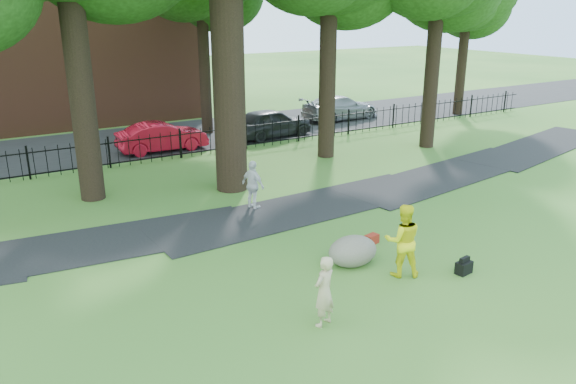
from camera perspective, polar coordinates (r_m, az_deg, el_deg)
ground at (r=14.63m, az=6.53°, el=-6.90°), size 120.00×120.00×0.00m
footpath at (r=18.10m, az=1.49°, el=-1.72°), size 36.07×3.85×0.03m
street at (r=28.31m, az=-13.75°, el=5.16°), size 80.00×7.00×0.02m
iron_fence at (r=24.48m, az=-10.90°, el=4.78°), size 44.00×0.04×1.20m
brick_building at (r=34.61m, az=-25.48°, el=16.33°), size 18.00×8.00×12.00m
woman at (r=11.49m, az=3.68°, el=-10.04°), size 0.64×0.53×1.52m
man at (r=13.70m, az=11.58°, el=-4.83°), size 1.11×1.03×1.82m
pedestrian at (r=17.89m, az=-3.57°, el=0.70°), size 0.63×1.01×1.59m
boulder at (r=14.33m, az=6.59°, el=-5.77°), size 1.47×1.20×0.77m
backpack at (r=14.46m, az=17.43°, el=-7.34°), size 0.44×0.31×0.31m
red_bag at (r=15.64m, az=8.51°, el=-4.76°), size 0.41×0.30×0.26m
red_sedan at (r=25.84m, az=-12.68°, el=5.49°), size 4.00×1.49×1.30m
grey_car at (r=27.99m, az=-1.76°, el=7.05°), size 4.37×2.08×1.44m
silver_car at (r=32.60m, az=5.30°, el=8.53°), size 4.82×2.16×1.37m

